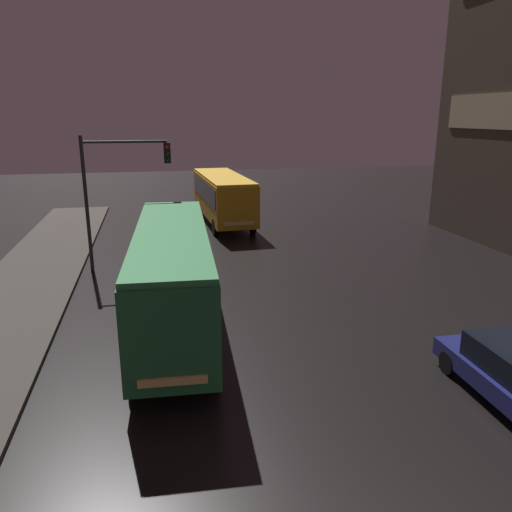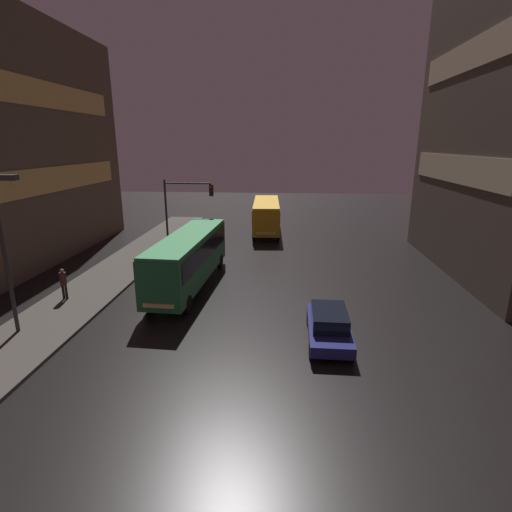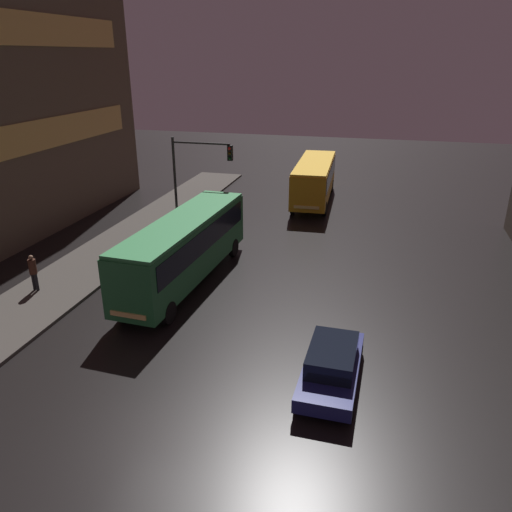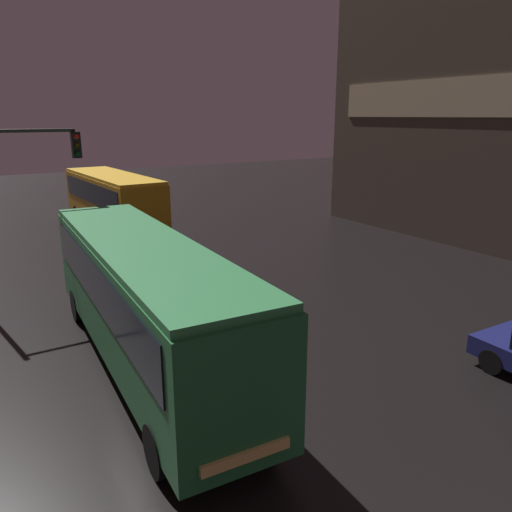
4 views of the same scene
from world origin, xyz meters
name	(u,v)px [view 1 (image 1 of 4)]	position (x,y,z in m)	size (l,w,h in m)	color
bus_near	(172,267)	(-3.13, 10.57, 2.06)	(2.90, 11.04, 3.35)	#236B38
bus_far	(223,194)	(0.88, 26.92, 1.94)	(2.95, 9.86, 3.15)	orange
traffic_light_main	(116,179)	(-5.17, 17.53, 4.17)	(3.86, 0.35, 6.08)	#2D2D2D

